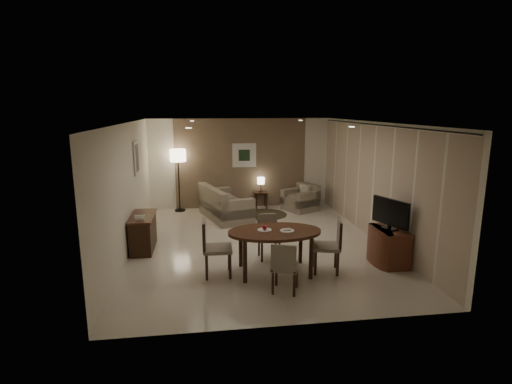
{
  "coord_description": "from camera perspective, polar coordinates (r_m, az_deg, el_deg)",
  "views": [
    {
      "loc": [
        -1.23,
        -8.5,
        3.01
      ],
      "look_at": [
        0.0,
        0.2,
        1.15
      ],
      "focal_mm": 28.0,
      "sensor_mm": 36.0,
      "label": 1
    }
  ],
  "objects": [
    {
      "name": "art_back_canvas",
      "position": [
        12.1,
        -1.68,
        5.26
      ],
      "size": [
        0.34,
        0.01,
        0.34
      ],
      "primitive_type": "cube",
      "color": "black",
      "rests_on": "wall_back"
    },
    {
      "name": "fruit_apple",
      "position": [
        7.33,
        1.24,
        -5.05
      ],
      "size": [
        0.09,
        0.09,
        0.09
      ],
      "primitive_type": "sphere",
      "color": "#A41222",
      "rests_on": "plate_a"
    },
    {
      "name": "downlight_nr",
      "position": [
        7.2,
        13.54,
        9.04
      ],
      "size": [
        0.1,
        0.1,
        0.01
      ],
      "primitive_type": "cylinder",
      "color": "white",
      "rests_on": "ceiling"
    },
    {
      "name": "chair_near",
      "position": [
        6.74,
        4.19,
        -10.54
      ],
      "size": [
        0.55,
        0.55,
        0.88
      ],
      "primitive_type": null,
      "rotation": [
        0.0,
        0.0,
        2.79
      ],
      "color": "gray",
      "rests_on": "floor"
    },
    {
      "name": "napkin",
      "position": [
        7.32,
        4.47,
        -5.36
      ],
      "size": [
        0.12,
        0.08,
        0.03
      ],
      "primitive_type": "cube",
      "color": "white",
      "rests_on": "plate_b"
    },
    {
      "name": "plate_b",
      "position": [
        7.32,
        4.47,
        -5.53
      ],
      "size": [
        0.26,
        0.26,
        0.02
      ],
      "primitive_type": "cylinder",
      "color": "white",
      "rests_on": "dining_table"
    },
    {
      "name": "downlight_fr",
      "position": [
        10.63,
        6.38,
        10.13
      ],
      "size": [
        0.1,
        0.1,
        0.01
      ],
      "primitive_type": "cylinder",
      "color": "white",
      "rests_on": "ceiling"
    },
    {
      "name": "chair_left",
      "position": [
        7.33,
        -5.47,
        -7.95
      ],
      "size": [
        0.52,
        0.52,
        1.04
      ],
      "primitive_type": null,
      "rotation": [
        0.0,
        0.0,
        1.55
      ],
      "color": "gray",
      "rests_on": "floor"
    },
    {
      "name": "curtain_rod",
      "position": [
        9.36,
        16.87,
        9.18
      ],
      "size": [
        0.03,
        6.8,
        0.03
      ],
      "primitive_type": "cylinder",
      "rotation": [
        1.57,
        0.0,
        0.0
      ],
      "color": "black",
      "rests_on": "wall_right"
    },
    {
      "name": "armchair",
      "position": [
        11.96,
        6.33,
        -0.78
      ],
      "size": [
        1.14,
        1.16,
        0.78
      ],
      "primitive_type": null,
      "rotation": [
        0.0,
        0.0,
        -1.08
      ],
      "color": "gray",
      "rests_on": "floor"
    },
    {
      "name": "plate_a",
      "position": [
        7.34,
        1.23,
        -5.45
      ],
      "size": [
        0.26,
        0.26,
        0.02
      ],
      "primitive_type": "cylinder",
      "color": "white",
      "rests_on": "dining_table"
    },
    {
      "name": "flat_tv",
      "position": [
        8.12,
        18.65,
        -2.87
      ],
      "size": [
        0.36,
        0.85,
        0.6
      ],
      "primitive_type": null,
      "rotation": [
        0.0,
        0.0,
        0.35
      ],
      "color": "black",
      "rests_on": "tv_cabinet"
    },
    {
      "name": "room_shell",
      "position": [
        9.14,
        -0.18,
        1.49
      ],
      "size": [
        5.5,
        7.0,
        2.7
      ],
      "color": "beige",
      "rests_on": "ground"
    },
    {
      "name": "sofa",
      "position": [
        11.06,
        -4.38,
        -1.5
      ],
      "size": [
        2.08,
        1.46,
        0.89
      ],
      "primitive_type": null,
      "rotation": [
        0.0,
        0.0,
        1.88
      ],
      "color": "gray",
      "rests_on": "floor"
    },
    {
      "name": "curtain_wall",
      "position": [
        9.51,
        16.39,
        1.22
      ],
      "size": [
        0.08,
        6.7,
        2.58
      ],
      "primitive_type": null,
      "color": "beige",
      "rests_on": "wall_right"
    },
    {
      "name": "console_desk",
      "position": [
        8.99,
        -15.81,
        -5.56
      ],
      "size": [
        0.48,
        1.2,
        0.75
      ],
      "primitive_type": null,
      "color": "#4D2A19",
      "rests_on": "floor"
    },
    {
      "name": "taupe_accent",
      "position": [
        12.16,
        -2.17,
        4.1
      ],
      "size": [
        3.96,
        0.03,
        2.7
      ],
      "primitive_type": "cube",
      "color": "#80684F",
      "rests_on": "wall_back"
    },
    {
      "name": "table_lamp",
      "position": [
        12.1,
        0.71,
        1.16
      ],
      "size": [
        0.22,
        0.22,
        0.5
      ],
      "primitive_type": null,
      "color": "#FFEAC1",
      "rests_on": "side_table"
    },
    {
      "name": "chair_far",
      "position": [
        8.12,
        1.87,
        -6.5
      ],
      "size": [
        0.44,
        0.44,
        0.88
      ],
      "primitive_type": null,
      "rotation": [
        0.0,
        0.0,
        0.02
      ],
      "color": "gray",
      "rests_on": "floor"
    },
    {
      "name": "downlight_nl",
      "position": [
        6.71,
        -9.61,
        9.0
      ],
      "size": [
        0.1,
        0.1,
        0.01
      ],
      "primitive_type": "cylinder",
      "color": "white",
      "rests_on": "ceiling"
    },
    {
      "name": "art_left_frame",
      "position": [
        9.88,
        -16.72,
        4.71
      ],
      "size": [
        0.03,
        0.6,
        0.8
      ],
      "primitive_type": "cube",
      "color": "silver",
      "rests_on": "wall_left"
    },
    {
      "name": "tv_cabinet",
      "position": [
        8.32,
        18.46,
        -7.33
      ],
      "size": [
        0.48,
        0.9,
        0.7
      ],
      "primitive_type": null,
      "color": "brown",
      "rests_on": "floor"
    },
    {
      "name": "floor_lamp",
      "position": [
        11.92,
        -10.96,
        1.63
      ],
      "size": [
        0.46,
        0.46,
        1.83
      ],
      "primitive_type": null,
      "color": "#FFE5B7",
      "rests_on": "floor"
    },
    {
      "name": "telephone",
      "position": [
        8.59,
        -16.23,
        -3.45
      ],
      "size": [
        0.2,
        0.14,
        0.09
      ],
      "primitive_type": null,
      "color": "white",
      "rests_on": "console_desk"
    },
    {
      "name": "round_rug",
      "position": [
        11.49,
        1.31,
        -3.21
      ],
      "size": [
        1.25,
        1.25,
        0.01
      ],
      "primitive_type": "cylinder",
      "color": "#433F25",
      "rests_on": "floor"
    },
    {
      "name": "side_table",
      "position": [
        12.21,
        0.7,
        -1.13
      ],
      "size": [
        0.39,
        0.39,
        0.49
      ],
      "primitive_type": null,
      "color": "#321F10",
      "rests_on": "floor"
    },
    {
      "name": "dining_table",
      "position": [
        7.46,
        2.66,
        -8.51
      ],
      "size": [
        1.72,
        1.08,
        0.81
      ],
      "primitive_type": null,
      "color": "#4D2A19",
      "rests_on": "floor"
    },
    {
      "name": "chair_right",
      "position": [
        7.57,
        10.0,
        -7.59
      ],
      "size": [
        0.59,
        0.59,
        1.0
      ],
      "primitive_type": null,
      "rotation": [
        0.0,
        0.0,
        -1.82
      ],
      "color": "gray",
      "rests_on": "floor"
    },
    {
      "name": "downlight_fl",
      "position": [
        10.31,
        -9.12,
        10.0
      ],
      "size": [
        0.1,
        0.1,
        0.01
      ],
      "primitive_type": "cylinder",
      "color": "white",
      "rests_on": "ceiling"
    },
    {
      "name": "art_left_canvas",
      "position": [
        9.88,
        -16.63,
        4.71
      ],
      "size": [
        0.01,
        0.46,
        0.64
      ],
      "primitive_type": "cube",
      "color": "gray",
      "rests_on": "wall_left"
    },
    {
      "name": "art_back_frame",
      "position": [
        12.12,
        -1.69,
        5.27
      ],
      "size": [
        0.72,
        0.03,
        0.72
      ],
      "primitive_type": "cube",
      "color": "silver",
      "rests_on": "wall_back"
    }
  ]
}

